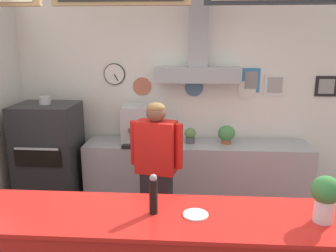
{
  "coord_description": "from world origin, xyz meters",
  "views": [
    {
      "loc": [
        -0.03,
        -2.48,
        2.22
      ],
      "look_at": [
        -0.25,
        0.73,
        1.43
      ],
      "focal_mm": 37.23,
      "sensor_mm": 36.0,
      "label": 1
    }
  ],
  "objects": [
    {
      "name": "condiment_plate",
      "position": [
        0.01,
        -0.23,
        1.02
      ],
      "size": [
        0.18,
        0.18,
        0.01
      ],
      "color": "white",
      "rests_on": "service_counter"
    },
    {
      "name": "pepper_grinder",
      "position": [
        -0.29,
        -0.21,
        1.16
      ],
      "size": [
        0.06,
        0.06,
        0.3
      ],
      "color": "black",
      "rests_on": "service_counter"
    },
    {
      "name": "espresso_machine",
      "position": [
        -0.68,
        1.88,
        1.15
      ],
      "size": [
        0.45,
        0.47,
        0.5
      ],
      "color": "#B7BABF",
      "rests_on": "back_prep_counter"
    },
    {
      "name": "potted_sage",
      "position": [
        -0.04,
        1.92,
        1.01
      ],
      "size": [
        0.15,
        0.15,
        0.2
      ],
      "color": "#4C4C51",
      "rests_on": "back_prep_counter"
    },
    {
      "name": "shop_worker",
      "position": [
        -0.38,
        0.89,
        0.88
      ],
      "size": [
        0.55,
        0.3,
        1.62
      ],
      "rotation": [
        0.0,
        0.0,
        2.92
      ],
      "color": "#232328",
      "rests_on": "ground_plane"
    },
    {
      "name": "back_prep_counter",
      "position": [
        0.05,
        1.91,
        0.45
      ],
      "size": [
        2.93,
        0.58,
        0.9
      ],
      "color": "#A3A5AD",
      "rests_on": "ground_plane"
    },
    {
      "name": "basil_vase",
      "position": [
        0.88,
        -0.25,
        1.19
      ],
      "size": [
        0.19,
        0.19,
        0.33
      ],
      "color": "silver",
      "rests_on": "service_counter"
    },
    {
      "name": "back_wall_assembly",
      "position": [
        0.0,
        2.17,
        1.59
      ],
      "size": [
        4.91,
        2.45,
        3.0
      ],
      "color": "#9E9E99",
      "rests_on": "ground_plane"
    },
    {
      "name": "pizza_oven",
      "position": [
        -1.86,
        1.71,
        0.72
      ],
      "size": [
        0.76,
        0.7,
        1.54
      ],
      "color": "#232326",
      "rests_on": "ground_plane"
    },
    {
      "name": "potted_thyme",
      "position": [
        0.43,
        1.93,
        1.03
      ],
      "size": [
        0.22,
        0.22,
        0.24
      ],
      "color": "#9E563D",
      "rests_on": "back_prep_counter"
    }
  ]
}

